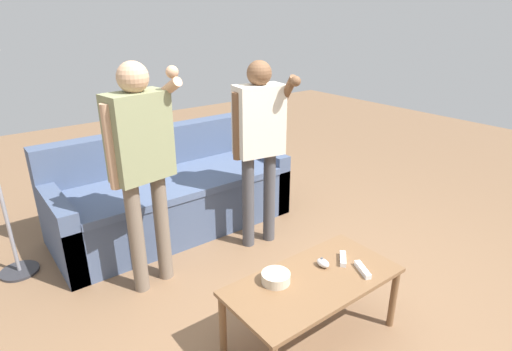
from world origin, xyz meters
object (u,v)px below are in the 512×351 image
game_remote_wand_near (343,259)px  snack_bowl (276,278)px  player_left (141,154)px  couch (171,195)px  game_remote_wand_far (363,270)px  player_right (259,135)px  coffee_table (313,287)px  game_remote_nunchuk (323,263)px

game_remote_wand_near → snack_bowl: bearing=169.4°
player_left → game_remote_wand_near: bearing=-53.7°
couch → game_remote_wand_far: 2.00m
player_right → game_remote_wand_far: player_right is taller
game_remote_wand_near → couch: bearing=98.8°
coffee_table → game_remote_wand_near: bearing=5.5°
game_remote_nunchuk → player_right: bearing=73.0°
couch → game_remote_nunchuk: bearing=-85.5°
coffee_table → game_remote_wand_near: (0.28, 0.03, 0.07)m
snack_bowl → game_remote_wand_far: (0.48, -0.24, -0.01)m
game_remote_wand_near → game_remote_wand_far: 0.15m
couch → game_remote_wand_far: couch is taller
snack_bowl → game_remote_wand_far: bearing=-26.6°
couch → game_remote_nunchuk: couch is taller
couch → player_right: size_ratio=1.35×
player_right → snack_bowl: bearing=-123.2°
couch → game_remote_wand_far: bearing=-81.7°
couch → snack_bowl: bearing=-96.2°
couch → player_left: 1.14m
game_remote_nunchuk → player_left: player_left is taller
snack_bowl → game_remote_nunchuk: bearing=-9.3°
coffee_table → snack_bowl: snack_bowl is taller
game_remote_wand_near → player_right: bearing=80.6°
game_remote_wand_far → player_right: bearing=82.0°
snack_bowl → player_right: size_ratio=0.11×
game_remote_nunchuk → game_remote_wand_near: (0.14, -0.03, -0.01)m
player_right → game_remote_wand_near: player_right is taller
couch → game_remote_wand_far: size_ratio=12.99×
couch → coffee_table: couch is taller
coffee_table → player_left: (-0.52, 1.12, 0.63)m
couch → coffee_table: size_ratio=2.00×
game_remote_wand_far → snack_bowl: bearing=153.4°
game_remote_nunchuk → snack_bowl: bearing=170.7°
coffee_table → game_remote_nunchuk: 0.17m
game_remote_wand_far → game_remote_nunchuk: bearing=128.6°
couch → game_remote_wand_near: bearing=-81.2°
coffee_table → game_remote_wand_far: (0.28, -0.12, 0.07)m
game_remote_nunchuk → game_remote_wand_near: size_ratio=0.66×
game_remote_nunchuk → game_remote_wand_far: bearing=-51.4°
coffee_table → game_remote_wand_far: bearing=-23.5°
snack_bowl → game_remote_nunchuk: snack_bowl is taller
couch → snack_bowl: couch is taller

